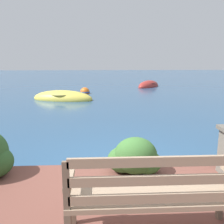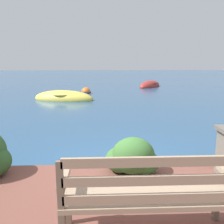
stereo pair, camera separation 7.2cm
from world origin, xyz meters
The scene contains 6 objects.
ground_plane centered at (0.00, 0.00, 0.00)m, with size 80.00×80.00×0.00m.
park_bench centered at (0.15, -1.80, 0.71)m, with size 1.69×0.48×0.93m.
hedge_clump_left centered at (0.18, -0.34, 0.47)m, with size 0.84×0.60×0.57m.
rowboat_nearest centered at (-2.13, 8.19, 0.07)m, with size 3.18×1.87×0.81m.
rowboat_mid centered at (3.17, 13.59, 0.07)m, with size 2.22×2.47×0.79m.
mooring_buoy centered at (-1.16, 10.32, 0.09)m, with size 0.59×0.59×0.54m.
Camera 1 is at (-0.37, -3.96, 1.98)m, focal length 40.00 mm.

